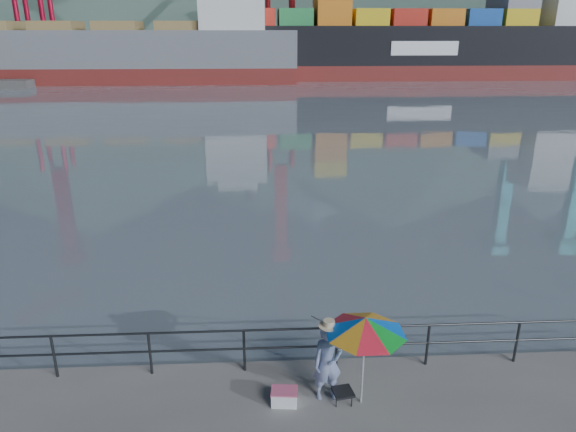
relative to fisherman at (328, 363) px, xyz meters
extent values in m
cube|color=slate|center=(-2.67, 129.25, -0.81)|extent=(500.00, 280.00, 0.00)
cube|color=#514F4C|center=(7.33, 92.25, -0.81)|extent=(200.00, 40.00, 0.40)
cylinder|color=#2D3033|center=(-2.67, 0.95, 0.19)|extent=(22.00, 0.05, 0.05)
cylinder|color=#2D3033|center=(-2.67, 0.95, -0.26)|extent=(22.00, 0.05, 0.05)
cube|color=#2D3033|center=(-2.67, 0.95, -0.31)|extent=(22.00, 0.06, 1.00)
cube|color=yellow|center=(7.33, 91.25, 1.79)|extent=(6.00, 2.40, 5.20)
cube|color=#194CA5|center=(13.83, 91.25, 3.09)|extent=(6.00, 2.40, 7.80)
cube|color=#194CA5|center=(20.33, 91.25, 1.79)|extent=(6.00, 2.40, 5.20)
cube|color=orange|center=(26.83, 91.25, 3.09)|extent=(6.00, 2.40, 7.80)
cube|color=yellow|center=(33.33, 91.25, 3.09)|extent=(6.00, 2.40, 7.80)
cube|color=gray|center=(39.83, 91.25, 1.79)|extent=(6.00, 2.40, 5.20)
cube|color=orange|center=(46.33, 91.25, 3.09)|extent=(6.00, 2.40, 7.80)
cube|color=#267F3F|center=(52.83, 91.25, 1.79)|extent=(6.00, 2.40, 5.20)
cube|color=#267F3F|center=(59.33, 91.25, 0.49)|extent=(6.00, 2.40, 2.60)
cube|color=orange|center=(7.33, 94.25, 1.79)|extent=(6.00, 2.40, 5.20)
cube|color=orange|center=(13.83, 94.25, 1.79)|extent=(6.00, 2.40, 5.20)
cube|color=#267F3F|center=(20.33, 94.25, 0.49)|extent=(6.00, 2.40, 2.60)
cube|color=yellow|center=(26.83, 94.25, 1.79)|extent=(6.00, 2.40, 5.20)
cube|color=red|center=(33.33, 94.25, 1.79)|extent=(6.00, 2.40, 5.20)
cube|color=yellow|center=(39.83, 94.25, 0.49)|extent=(6.00, 2.40, 2.60)
cube|color=orange|center=(46.33, 94.25, 1.79)|extent=(6.00, 2.40, 5.20)
cube|color=orange|center=(52.83, 94.25, 1.79)|extent=(6.00, 2.40, 5.20)
cube|color=red|center=(59.33, 94.25, 1.79)|extent=(6.00, 2.40, 5.20)
cube|color=red|center=(7.33, 97.25, 1.79)|extent=(6.00, 2.40, 5.20)
cube|color=gray|center=(13.83, 97.25, 1.79)|extent=(6.00, 2.40, 5.20)
imported|color=#334D99|center=(0.00, 0.00, 0.00)|extent=(0.65, 0.48, 1.63)
cylinder|color=white|center=(0.66, -0.20, 0.07)|extent=(0.04, 0.04, 1.77)
cone|color=orange|center=(0.66, -0.20, 0.95)|extent=(2.06, 2.06, 0.33)
cube|color=black|center=(0.30, -0.16, -0.58)|extent=(0.45, 0.45, 0.05)
cube|color=#2D3033|center=(0.30, -0.16, -0.71)|extent=(0.33, 0.33, 0.20)
cube|color=silver|center=(-0.87, -0.16, -0.67)|extent=(0.53, 0.38, 0.29)
cylinder|color=black|center=(0.00, 1.44, -0.81)|extent=(0.57, 1.67, 1.23)
cube|color=maroon|center=(-20.71, 69.63, -0.06)|extent=(49.42, 8.55, 2.50)
cube|color=slate|center=(-20.71, 69.63, 3.69)|extent=(49.42, 8.55, 5.00)
cube|color=silver|center=(-4.89, 69.63, 9.69)|extent=(9.00, 7.18, 7.00)
cube|color=maroon|center=(23.13, 74.82, -0.06)|extent=(61.19, 10.20, 2.50)
cube|color=black|center=(23.13, 74.82, 3.99)|extent=(61.19, 10.20, 5.60)
camera|label=1|loc=(-1.24, -8.45, 6.16)|focal=32.00mm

